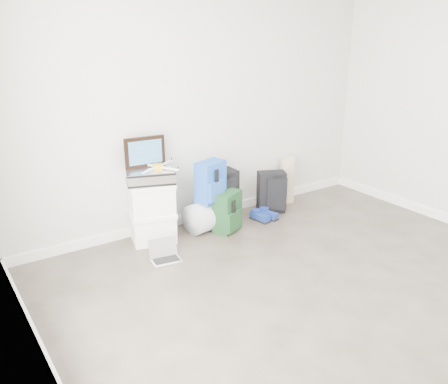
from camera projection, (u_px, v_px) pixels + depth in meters
ground at (374, 321)px, 3.67m from camera, size 5.00×5.00×0.00m
room_envelope at (400, 97)px, 3.10m from camera, size 4.52×5.02×2.71m
boxes_stack at (152, 212)px, 4.92m from camera, size 0.53×0.47×0.65m
briefcase at (150, 176)px, 4.79m from camera, size 0.55×0.48×0.13m
painting at (145, 152)px, 4.79m from camera, size 0.42×0.07×0.32m
drone at (158, 166)px, 4.79m from camera, size 0.45×0.45×0.05m
duffel_bag at (210, 214)px, 5.27m from camera, size 0.59×0.42×0.33m
blue_backpack at (211, 182)px, 5.12m from camera, size 0.36×0.31×0.45m
large_suitcase at (220, 197)px, 5.39m from camera, size 0.40×0.26×0.61m
green_backpack at (228, 212)px, 5.19m from camera, size 0.37×0.34×0.45m
carry_on at (272, 192)px, 5.70m from camera, size 0.37×0.32×0.51m
shoes at (264, 216)px, 5.54m from camera, size 0.27×0.27×0.08m
rolled_rug at (287, 180)px, 6.03m from camera, size 0.19×0.19×0.58m
laptop at (165, 255)px, 4.61m from camera, size 0.31×0.24×0.20m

